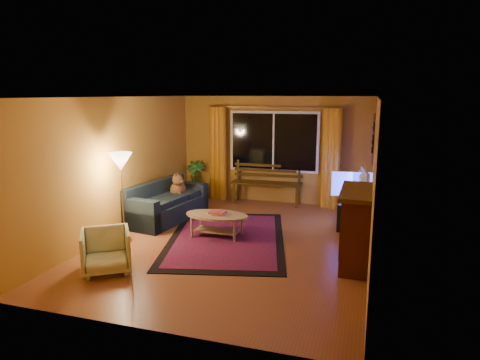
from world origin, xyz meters
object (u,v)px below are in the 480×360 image
(sofa, at_px, (167,201))
(tv_console, at_px, (357,212))
(bench, at_px, (266,193))
(floor_lamp, at_px, (122,197))
(coffee_table, at_px, (217,226))
(armchair, at_px, (106,249))

(sofa, distance_m, tv_console, 3.82)
(bench, height_order, floor_lamp, floor_lamp)
(coffee_table, bearing_deg, floor_lamp, -155.24)
(bench, bearing_deg, armchair, -108.31)
(armchair, xyz_separation_m, tv_console, (3.40, 3.39, -0.08))
(bench, height_order, sofa, sofa)
(bench, distance_m, sofa, 2.50)
(sofa, bearing_deg, coffee_table, -18.52)
(armchair, height_order, coffee_table, armchair)
(armchair, distance_m, tv_console, 4.80)
(coffee_table, bearing_deg, sofa, 152.52)
(sofa, distance_m, floor_lamp, 1.45)
(sofa, relative_size, coffee_table, 1.65)
(tv_console, bearing_deg, floor_lamp, -137.95)
(bench, bearing_deg, sofa, -133.17)
(armchair, xyz_separation_m, floor_lamp, (-0.48, 1.23, 0.44))
(bench, distance_m, tv_console, 2.39)
(floor_lamp, bearing_deg, sofa, 84.40)
(floor_lamp, relative_size, tv_console, 1.26)
(sofa, relative_size, armchair, 2.79)
(floor_lamp, height_order, coffee_table, floor_lamp)
(coffee_table, bearing_deg, bench, 83.73)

